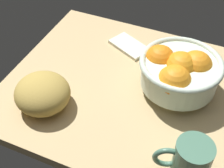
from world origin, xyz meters
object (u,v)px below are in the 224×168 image
at_px(fruit_bowl, 179,71).
at_px(mug, 190,159).
at_px(napkin_folded, 129,46).
at_px(bread_loaf, 42,93).

relative_size(fruit_bowl, mug, 1.78).
height_order(fruit_bowl, mug, fruit_bowl).
height_order(fruit_bowl, napkin_folded, fruit_bowl).
distance_m(napkin_folded, mug, 0.46).
xyz_separation_m(fruit_bowl, bread_loaf, (-0.31, -0.19, -0.03)).
bearing_deg(napkin_folded, fruit_bowl, -34.35).
relative_size(fruit_bowl, bread_loaf, 1.48).
relative_size(bread_loaf, napkin_folded, 1.18).
bearing_deg(mug, bread_loaf, 173.83).
height_order(bread_loaf, napkin_folded, bread_loaf).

